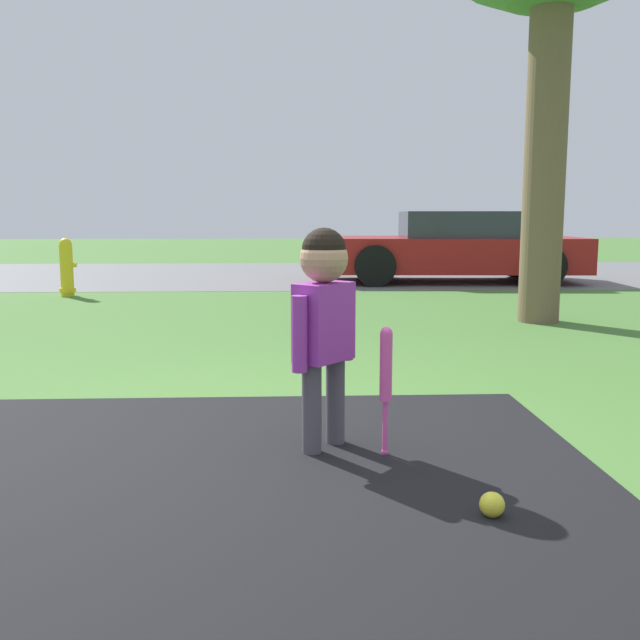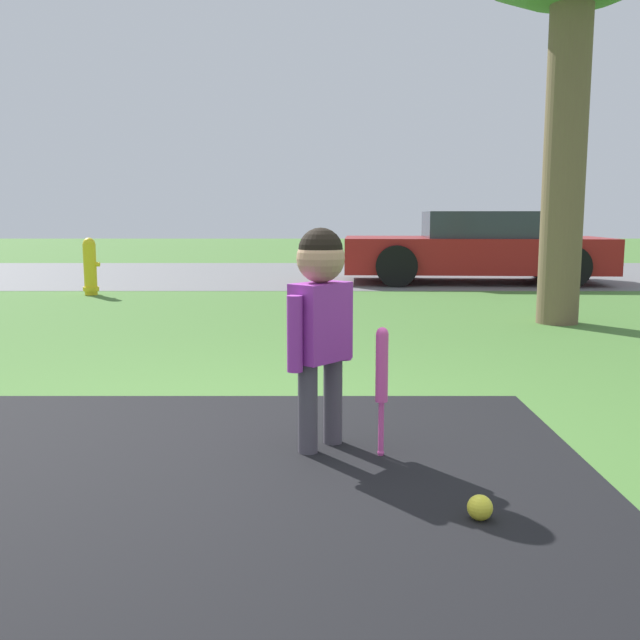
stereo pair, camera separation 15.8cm
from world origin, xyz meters
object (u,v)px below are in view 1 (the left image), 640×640
(child, at_px, (324,307))
(sports_ball, at_px, (492,505))
(fire_hydrant, at_px, (67,268))
(baseball_bat, at_px, (386,373))
(parked_car, at_px, (454,248))

(child, relative_size, sports_ball, 11.12)
(fire_hydrant, bearing_deg, child, -64.14)
(baseball_bat, xyz_separation_m, parked_car, (2.27, 8.44, 0.17))
(sports_ball, bearing_deg, parked_car, 77.84)
(fire_hydrant, relative_size, parked_car, 0.18)
(child, distance_m, baseball_bat, 0.41)
(child, distance_m, sports_ball, 1.16)
(parked_car, bearing_deg, fire_hydrant, 21.29)
(baseball_bat, distance_m, fire_hydrant, 7.42)
(child, height_order, baseball_bat, child)
(baseball_bat, relative_size, sports_ball, 6.41)
(sports_ball, xyz_separation_m, fire_hydrant, (-3.71, 7.28, 0.33))
(fire_hydrant, xyz_separation_m, parked_car, (5.68, 1.85, 0.17))
(baseball_bat, bearing_deg, parked_car, 74.97)
(fire_hydrant, bearing_deg, baseball_bat, -62.61)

